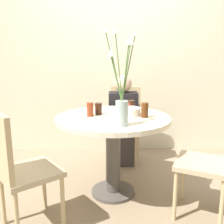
# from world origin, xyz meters

# --- Properties ---
(ground_plane) EXTENTS (16.00, 16.00, 0.00)m
(ground_plane) POSITION_xyz_m (0.00, 0.00, 0.00)
(ground_plane) COLOR #89755B
(wall_back) EXTENTS (8.00, 0.05, 2.60)m
(wall_back) POSITION_xyz_m (0.00, 1.26, 1.30)
(wall_back) COLOR beige
(wall_back) RESTS_ON ground_plane
(dining_table) EXTENTS (1.04, 1.04, 0.77)m
(dining_table) POSITION_xyz_m (0.00, 0.00, 0.61)
(dining_table) COLOR beige
(dining_table) RESTS_ON ground_plane
(chair_right_flank) EXTENTS (0.46, 0.46, 0.93)m
(chair_right_flank) POSITION_xyz_m (0.15, 0.86, 0.53)
(chair_right_flank) COLOR tan
(chair_right_flank) RESTS_ON ground_plane
(chair_left_flank) EXTENTS (0.56, 0.56, 0.93)m
(chair_left_flank) POSITION_xyz_m (-0.68, -0.54, 0.53)
(chair_left_flank) COLOR tan
(chair_left_flank) RESTS_ON ground_plane
(chair_far_back) EXTENTS (0.53, 0.53, 0.93)m
(chair_far_back) POSITION_xyz_m (0.79, -0.38, 0.53)
(chair_far_back) COLOR tan
(chair_far_back) RESTS_ON ground_plane
(birthday_cake) EXTENTS (0.21, 0.21, 0.12)m
(birthday_cake) POSITION_xyz_m (0.15, 0.04, 0.80)
(birthday_cake) COLOR white
(birthday_cake) RESTS_ON dining_table
(flower_vase) EXTENTS (0.27, 0.14, 0.75)m
(flower_vase) POSITION_xyz_m (0.07, -0.31, 1.03)
(flower_vase) COLOR #9EB2AD
(flower_vase) RESTS_ON dining_table
(side_plate) EXTENTS (0.17, 0.17, 0.01)m
(side_plate) POSITION_xyz_m (-0.05, 0.38, 0.77)
(side_plate) COLOR silver
(side_plate) RESTS_ON dining_table
(drink_glass_0) EXTENTS (0.06, 0.06, 0.13)m
(drink_glass_0) POSITION_xyz_m (0.28, -0.04, 0.83)
(drink_glass_0) COLOR #51280F
(drink_glass_0) RESTS_ON dining_table
(drink_glass_1) EXTENTS (0.07, 0.07, 0.10)m
(drink_glass_1) POSITION_xyz_m (0.18, 0.27, 0.82)
(drink_glass_1) COLOR #33190C
(drink_glass_1) RESTS_ON dining_table
(drink_glass_2) EXTENTS (0.07, 0.07, 0.11)m
(drink_glass_2) POSITION_xyz_m (-0.14, 0.08, 0.82)
(drink_glass_2) COLOR #33190C
(drink_glass_2) RESTS_ON dining_table
(drink_glass_3) EXTENTS (0.06, 0.06, 0.13)m
(drink_glass_3) POSITION_xyz_m (-0.21, -0.00, 0.83)
(drink_glass_3) COLOR maroon
(drink_glass_3) RESTS_ON dining_table
(person_woman) EXTENTS (0.34, 0.24, 1.09)m
(person_woman) POSITION_xyz_m (0.12, 0.70, 0.51)
(person_woman) COLOR #383333
(person_woman) RESTS_ON ground_plane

